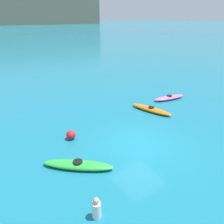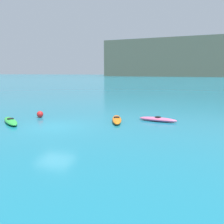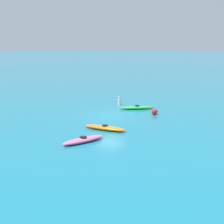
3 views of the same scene
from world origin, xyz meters
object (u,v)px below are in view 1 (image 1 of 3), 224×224
Objects in this scene: kayak_green at (78,165)px; person_near_shore at (97,209)px; kayak_orange at (151,109)px; kayak_pink at (169,98)px; buoy_red at (71,135)px.

kayak_green is 2.91m from person_near_shore.
kayak_orange is 1.12× the size of kayak_green.
person_near_shore is at bearing -146.13° from kayak_orange.
kayak_pink is 5.63× the size of buoy_red.
kayak_green is (-10.49, -3.58, -0.00)m from kayak_pink.
kayak_pink is at bearing 16.72° from kayak_orange.
person_near_shore is (-1.57, -5.37, 0.12)m from buoy_red.
kayak_orange is 7.92m from kayak_green.
buoy_red reaches higher than kayak_green.
kayak_green is at bearing -161.15° from kayak_pink.
person_near_shore is at bearing -106.34° from buoy_red.
buoy_red is (-6.59, -0.12, 0.11)m from kayak_orange.
kayak_orange is 3.77× the size of person_near_shore.
person_near_shore is at bearing -104.12° from kayak_green.
kayak_orange is (-3.03, -0.91, -0.00)m from kayak_pink.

